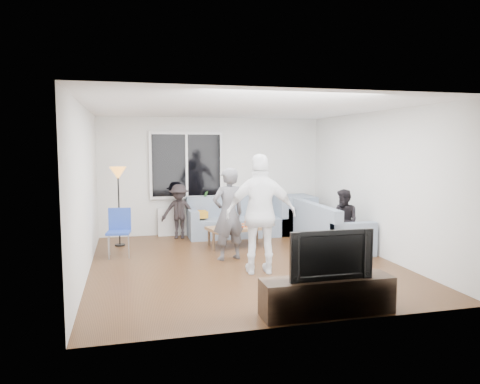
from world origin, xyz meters
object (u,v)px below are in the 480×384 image
object	(u,v)px
sofa_right_section	(332,225)
player_left	(228,214)
side_chair	(119,233)
spectator_back	(179,211)
player_right	(261,214)
floor_lamp	(119,207)
coffee_table	(236,237)
tv_console	(327,296)
sofa_back_section	(240,217)
television	(328,253)
spectator_right	(344,221)

from	to	relation	value
sofa_right_section	player_left	bearing A→B (deg)	103.56
side_chair	spectator_back	distance (m)	1.83
player_right	floor_lamp	bearing A→B (deg)	-39.75
coffee_table	tv_console	distance (m)	3.73
tv_console	spectator_back	bearing A→B (deg)	104.16
side_chair	sofa_back_section	bearing A→B (deg)	34.42
spectator_back	television	bearing A→B (deg)	-65.50
sofa_back_section	television	xyz separation A→B (m)	(-0.13, -4.77, 0.31)
player_left	sofa_back_section	bearing A→B (deg)	-122.43
player_right	television	bearing A→B (deg)	107.64
sofa_right_section	tv_console	xyz separation A→B (m)	(-1.63, -3.32, -0.20)
player_right	tv_console	distance (m)	2.00
spectator_right	television	xyz separation A→B (m)	(-1.63, -2.79, 0.14)
player_left	spectator_back	distance (m)	2.12
side_chair	coffee_table	bearing A→B (deg)	14.26
player_left	player_right	bearing A→B (deg)	95.68
player_left	tv_console	xyz separation A→B (m)	(0.58, -2.79, -0.59)
coffee_table	player_left	size ratio (longest dim) A/B	0.68
side_chair	floor_lamp	xyz separation A→B (m)	(0.00, 0.91, 0.35)
player_right	spectator_right	size ratio (longest dim) A/B	1.58
player_right	side_chair	bearing A→B (deg)	-27.04
sofa_right_section	coffee_table	xyz separation A→B (m)	(-1.84, 0.40, -0.22)
player_right	spectator_back	bearing A→B (deg)	-62.91
tv_console	player_left	bearing A→B (deg)	101.77
floor_lamp	spectator_right	size ratio (longest dim) A/B	1.32
player_right	spectator_right	world-z (taller)	player_right
spectator_back	tv_console	size ratio (longest dim) A/B	0.73
sofa_right_section	tv_console	world-z (taller)	sofa_right_section
side_chair	tv_console	bearing A→B (deg)	-47.37
sofa_back_section	player_left	world-z (taller)	player_left
television	side_chair	bearing A→B (deg)	125.27
floor_lamp	sofa_right_section	bearing A→B (deg)	-14.38
side_chair	floor_lamp	size ratio (longest dim) A/B	0.55
floor_lamp	spectator_right	world-z (taller)	floor_lamp
player_left	spectator_back	world-z (taller)	player_left
player_left	player_right	size ratio (longest dim) A/B	0.86
side_chair	spectator_right	distance (m)	4.13
player_left	coffee_table	bearing A→B (deg)	-124.03
coffee_table	side_chair	bearing A→B (deg)	-173.10
spectator_back	sofa_right_section	bearing A→B (deg)	-17.20
sofa_back_section	player_right	size ratio (longest dim) A/B	1.23
sofa_back_section	tv_console	world-z (taller)	sofa_back_section
floor_lamp	spectator_right	distance (m)	4.37
spectator_back	player_left	bearing A→B (deg)	-62.27
floor_lamp	tv_console	world-z (taller)	floor_lamp
tv_console	television	bearing A→B (deg)	180.00
sofa_back_section	player_right	distance (m)	2.99
coffee_table	side_chair	xyz separation A→B (m)	(-2.23, -0.27, 0.23)
spectator_back	side_chair	bearing A→B (deg)	-122.18
coffee_table	player_right	size ratio (longest dim) A/B	0.59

